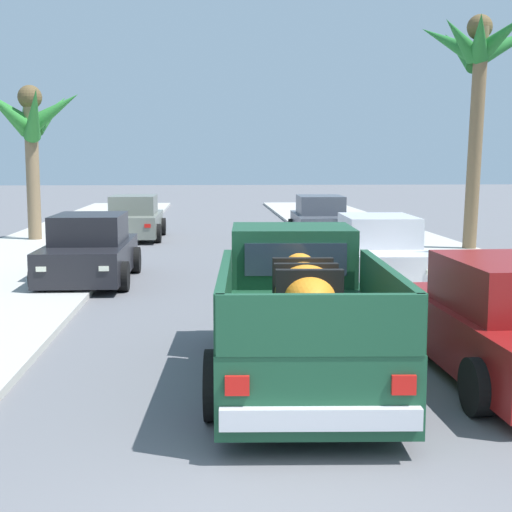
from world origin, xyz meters
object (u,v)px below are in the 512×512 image
palm_tree_left_fore (479,60)px  car_right_mid (90,251)px  car_left_far (320,219)px  car_left_near (134,219)px  palm_tree_right_mid (31,120)px  pickup_truck (299,314)px  car_right_near (510,324)px  car_left_mid (378,253)px

palm_tree_left_fore → car_right_mid: bearing=-156.1°
car_left_far → car_left_near: bearing=174.2°
palm_tree_left_fore → palm_tree_right_mid: 14.27m
pickup_truck → palm_tree_left_fore: size_ratio=0.76×
pickup_truck → palm_tree_right_mid: bearing=113.7°
car_right_near → car_left_mid: bearing=90.1°
car_left_mid → palm_tree_left_fore: size_ratio=0.62×
pickup_truck → car_right_near: pickup_truck is taller
pickup_truck → car_left_near: (-3.75, 16.92, -0.10)m
car_right_near → palm_tree_left_fore: (4.15, 12.68, 4.95)m
car_left_far → palm_tree_right_mid: palm_tree_right_mid is taller
pickup_truck → palm_tree_right_mid: size_ratio=1.02×
pickup_truck → car_left_near: 17.33m
car_right_mid → palm_tree_right_mid: size_ratio=0.82×
car_left_near → car_right_near: same height
car_right_mid → car_left_near: bearing=89.4°
car_left_far → palm_tree_left_fore: 7.46m
car_left_near → car_right_mid: (-0.09, -9.23, 0.00)m
car_right_near → car_left_far: 16.54m
pickup_truck → car_right_near: 2.65m
car_right_mid → car_left_far: (6.59, 8.56, 0.00)m
car_right_near → car_left_near: bearing=110.4°
car_left_near → car_left_far: (6.50, -0.66, 0.00)m
car_right_near → pickup_truck: bearing=174.0°
car_left_near → car_left_mid: 11.91m
car_left_near → palm_tree_right_mid: bearing=-162.2°
car_left_near → palm_tree_right_mid: 4.75m
car_left_near → pickup_truck: bearing=-77.5°
car_right_mid → pickup_truck: bearing=-63.5°
car_left_near → car_left_mid: same height
car_left_near → car_right_mid: same height
car_right_near → palm_tree_left_fore: palm_tree_left_fore is taller
pickup_truck → car_left_far: 16.49m
car_left_mid → car_left_far: 9.41m
car_right_near → palm_tree_left_fore: bearing=71.9°
car_left_mid → car_right_near: bearing=-89.9°
car_right_mid → car_left_far: same height
car_left_far → palm_tree_left_fore: (4.03, -3.85, 4.95)m
car_left_near → car_left_far: 6.53m
car_left_near → car_right_near: bearing=-69.6°
car_left_mid → palm_tree_right_mid: size_ratio=0.83×
pickup_truck → car_right_mid: size_ratio=1.24×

